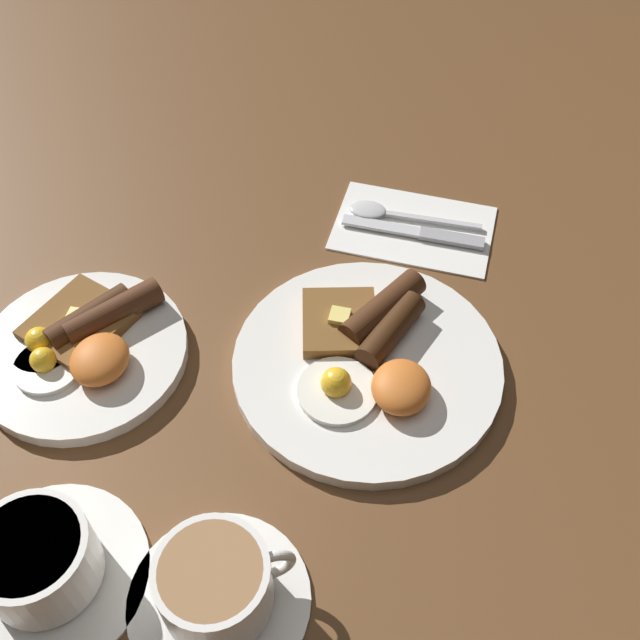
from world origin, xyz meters
TOP-DOWN VIEW (x-y plane):
  - ground_plane at (0.00, 0.00)m, footprint 3.00×3.00m
  - breakfast_plate_near at (0.00, -0.00)m, footprint 0.27×0.27m
  - breakfast_plate_far at (-0.04, 0.28)m, footprint 0.21×0.21m
  - teacup_near at (-0.25, 0.08)m, footprint 0.15×0.15m
  - teacup_far at (-0.26, 0.22)m, footprint 0.16×0.16m
  - napkin at (0.21, -0.02)m, footprint 0.13×0.19m
  - knife at (0.20, -0.03)m, footprint 0.03×0.17m
  - spoon at (0.22, 0.02)m, footprint 0.03×0.16m

SIDE VIEW (x-z plane):
  - ground_plane at x=0.00m, z-range 0.00..0.00m
  - napkin at x=0.21m, z-range 0.00..0.01m
  - knife at x=0.20m, z-range 0.00..0.01m
  - spoon at x=0.22m, z-range 0.00..0.01m
  - breakfast_plate_near at x=0.00m, z-range -0.01..0.03m
  - breakfast_plate_far at x=-0.04m, z-range -0.01..0.04m
  - teacup_far at x=-0.26m, z-range 0.00..0.06m
  - teacup_near at x=-0.25m, z-range 0.00..0.06m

